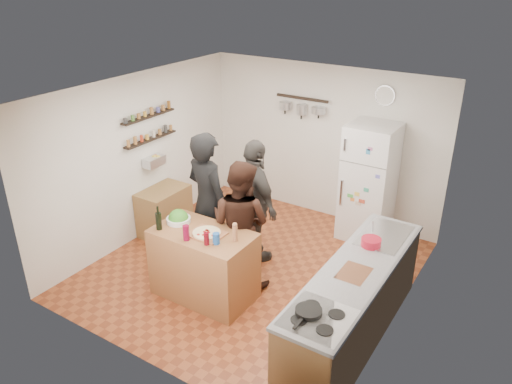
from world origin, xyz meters
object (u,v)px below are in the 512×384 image
Objects in this scene: salt_canister at (216,238)px; counter_run at (354,304)px; prep_island at (204,264)px; wall_clock at (385,95)px; red_bowl at (371,242)px; side_table at (164,211)px; salad_bowl at (179,220)px; pepper_mill at (235,234)px; fridge at (368,182)px; wine_bottle at (159,221)px; person_center at (240,224)px; person_left at (208,203)px; skillet at (309,311)px; person_back at (255,202)px.

salt_canister is 0.05× the size of counter_run.
prep_island is 4.17× the size of wall_clock.
salt_canister is 1.72m from counter_run.
red_bowl is 0.77× the size of wall_clock.
salad_bowl is at bearing -39.19° from side_table.
wall_clock reaches higher than pepper_mill.
side_table is at bearing -144.50° from wall_clock.
fridge is (-0.70, 1.77, -0.07)m from red_bowl.
person_center is at bearing 45.91° from wine_bottle.
skillet is (2.16, -1.27, -0.04)m from person_left.
red_bowl is 0.29× the size of side_table.
wine_bottle is 1.64× the size of salt_canister.
prep_island is 1.56× the size of side_table.
salt_canister is at bearing 128.87° from person_back.
wine_bottle is 0.96× the size of red_bowl.
salad_bowl is 1.38× the size of wine_bottle.
person_left is 6.55× the size of wall_clock.
person_left is at bearing -123.21° from wall_clock.
wine_bottle is at bearing -106.50° from salad_bowl.
pepper_mill is 0.24× the size of side_table.
counter_run is 11.38× the size of red_bowl.
salt_canister is (0.80, 0.10, -0.04)m from wine_bottle.
person_left is at bearing 76.77° from person_back.
prep_island is 0.64× the size of person_left.
person_center is (-0.09, 0.63, -0.12)m from salt_canister.
prep_island is 0.86m from person_left.
person_center reaches higher than salt_canister.
fridge is (1.08, 1.48, 0.00)m from person_back.
wall_clock reaches higher than side_table.
salad_bowl is 2.95m from fridge.
prep_island is at bearing 158.93° from skillet.
person_left is 2.34m from counter_run.
salad_bowl is 0.87m from pepper_mill.
salad_bowl is at bearing -175.00° from counter_run.
person_left is (-0.66, 0.70, 0.00)m from salt_canister.
wine_bottle is at bearing -120.74° from fridge.
salt_canister is 0.08× the size of fridge.
salad_bowl is 0.29m from wine_bottle.
person_left is 2.99m from wall_clock.
salad_bowl is 0.16× the size of person_left.
fridge is 1.29m from wall_clock.
wine_bottle is at bearing 93.50° from person_left.
fridge is 3.17m from side_table.
wine_bottle reaches higher than counter_run.
salt_canister is 0.59× the size of red_bowl.
salad_bowl is 1.02× the size of wall_clock.
pepper_mill is at bearing -172.03° from counter_run.
salt_canister is at bearing -21.80° from prep_island.
prep_island is 0.69m from person_center.
fridge is (1.57, 2.50, -0.04)m from salad_bowl.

